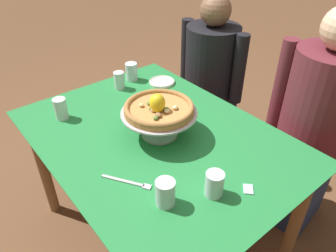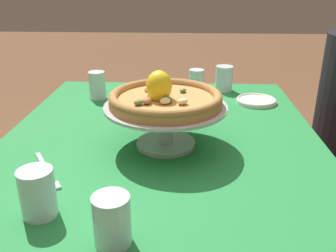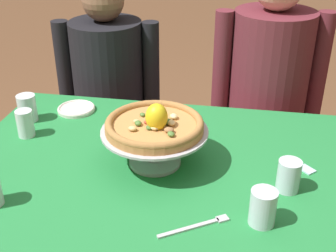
# 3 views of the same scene
# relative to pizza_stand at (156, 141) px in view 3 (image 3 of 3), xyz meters

# --- Properties ---
(dining_table) EXTENTS (1.30, 0.96, 0.72)m
(dining_table) POSITION_rel_pizza_stand_xyz_m (-0.00, -0.02, -0.18)
(dining_table) COLOR olive
(dining_table) RESTS_ON ground
(pizza_stand) EXTENTS (0.34, 0.34, 0.12)m
(pizza_stand) POSITION_rel_pizza_stand_xyz_m (0.00, 0.00, 0.00)
(pizza_stand) COLOR #B7B7C1
(pizza_stand) RESTS_ON dining_table
(pizza) EXTENTS (0.31, 0.31, 0.10)m
(pizza) POSITION_rel_pizza_stand_xyz_m (0.00, -0.00, 0.06)
(pizza) COLOR #BC8447
(pizza) RESTS_ON pizza_stand
(water_glass_side_right) EXTENTS (0.07, 0.07, 0.10)m
(water_glass_side_right) POSITION_rel_pizza_stand_xyz_m (0.41, -0.07, -0.04)
(water_glass_side_right) COLOR silver
(water_glass_side_right) RESTS_ON dining_table
(water_glass_side_left) EXTENTS (0.06, 0.06, 0.10)m
(water_glass_side_left) POSITION_rel_pizza_stand_xyz_m (-0.50, 0.10, -0.04)
(water_glass_side_left) COLOR white
(water_glass_side_left) RESTS_ON dining_table
(water_glass_back_left) EXTENTS (0.07, 0.07, 0.10)m
(water_glass_back_left) POSITION_rel_pizza_stand_xyz_m (-0.55, 0.21, -0.04)
(water_glass_back_left) COLOR silver
(water_glass_back_left) RESTS_ON dining_table
(water_glass_front_right) EXTENTS (0.07, 0.07, 0.10)m
(water_glass_front_right) POSITION_rel_pizza_stand_xyz_m (0.34, -0.24, -0.04)
(water_glass_front_right) COLOR silver
(water_glass_front_right) RESTS_ON dining_table
(side_plate) EXTENTS (0.15, 0.15, 0.02)m
(side_plate) POSITION_rel_pizza_stand_xyz_m (-0.40, 0.33, -0.08)
(side_plate) COLOR silver
(side_plate) RESTS_ON dining_table
(dinner_fork) EXTENTS (0.18, 0.13, 0.01)m
(dinner_fork) POSITION_rel_pizza_stand_xyz_m (0.17, -0.29, -0.08)
(dinner_fork) COLOR #B7B7C1
(dinner_fork) RESTS_ON dining_table
(sugar_packet) EXTENTS (0.06, 0.06, 0.00)m
(sugar_packet) POSITION_rel_pizza_stand_xyz_m (0.48, 0.04, -0.08)
(sugar_packet) COLOR silver
(sugar_packet) RESTS_ON dining_table
(diner_left) EXTENTS (0.50, 0.38, 1.18)m
(diner_left) POSITION_rel_pizza_stand_xyz_m (-0.39, 0.73, -0.24)
(diner_left) COLOR black
(diner_left) RESTS_ON ground
(diner_right) EXTENTS (0.51, 0.39, 1.27)m
(diner_right) POSITION_rel_pizza_stand_xyz_m (0.38, 0.71, -0.19)
(diner_right) COLOR navy
(diner_right) RESTS_ON ground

